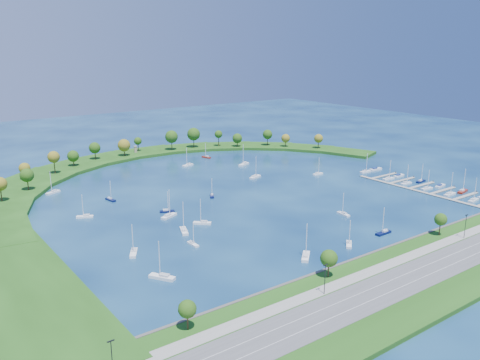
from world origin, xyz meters
TOP-DOWN VIEW (x-y plane):
  - ground at (0.00, 0.00)m, footprint 700.00×700.00m
  - south_shoreline at (0.03, -122.88)m, footprint 420.00×43.10m
  - breakwater at (-46.33, 48.72)m, footprint 286.74×247.64m
  - breakwater_trees at (-5.56, 90.67)m, footprint 238.81×95.14m
  - harbor_tower at (-6.44, 117.54)m, footprint 2.60×2.60m
  - dock_system at (85.30, -61.00)m, footprint 24.28×82.00m
  - moored_boat_0 at (-84.68, -72.26)m, footprint 7.27×9.30m
  - moored_boat_1 at (-84.01, 5.37)m, footprint 7.75×5.54m
  - moored_boat_2 at (-52.42, -17.32)m, footprint 9.28×5.88m
  - moored_boat_3 at (6.85, 66.09)m, footprint 8.76×4.43m
  - moored_boat_4 at (23.91, 15.43)m, footprint 9.35×5.16m
  - moored_boat_5 at (-33.00, -88.71)m, footprint 8.49×8.06m
  - moored_boat_6 at (15.60, -63.10)m, footprint 2.84×7.51m
  - moored_boat_7 at (38.16, 45.91)m, footprint 10.10×6.49m
  - moored_boat_8 at (10.85, -90.00)m, footprint 8.18×2.39m
  - moored_boat_9 at (30.05, 79.65)m, footprint 3.78×7.56m
  - moored_boat_10 at (-64.17, 23.58)m, footprint 3.20×7.52m
  - moored_boat_11 at (-10.53, -89.96)m, footprint 6.91×6.50m
  - moored_boat_12 at (-49.53, -10.17)m, footprint 7.18×4.76m
  - moored_boat_13 at (-60.69, -52.65)m, footprint 1.95×6.55m
  - moored_boat_14 at (-44.62, -34.20)m, footprint 7.46×7.09m
  - moored_boat_15 at (-18.23, -1.59)m, footprint 5.27×6.88m
  - moored_boat_16 at (-56.37, -38.12)m, footprint 5.72×9.42m
  - moored_boat_17 at (59.94, -1.42)m, footprint 7.33×2.23m
  - moored_boat_18 at (-84.14, 54.41)m, footprint 8.55×5.53m
  - moored_boat_19 at (-83.66, -46.91)m, footprint 6.28×8.55m
  - docked_boat_0 at (85.52, -87.74)m, footprint 8.62×3.48m
  - docked_boat_2 at (85.51, -74.46)m, footprint 8.57×2.73m
  - docked_boat_3 at (96.01, -75.57)m, footprint 9.17×3.98m
  - docked_boat_4 at (85.53, -60.56)m, footprint 7.79×3.10m
  - docked_boat_5 at (95.97, -62.03)m, footprint 8.99×3.86m
  - docked_boat_6 at (85.53, -47.01)m, footprint 7.84×2.53m
  - docked_boat_7 at (96.03, -49.48)m, footprint 7.65×2.70m
  - docked_boat_8 at (85.52, -34.65)m, footprint 8.30×3.11m
  - docked_boat_9 at (95.97, -34.14)m, footprint 9.13×3.50m
  - docked_boat_10 at (87.92, -15.25)m, footprint 8.33×2.49m
  - docked_boat_11 at (97.86, -14.93)m, footprint 9.56×3.04m

SIDE VIEW (x-z plane):
  - ground at x=0.00m, z-range 0.00..0.00m
  - dock_system at x=85.30m, z-range -0.45..1.15m
  - docked_boat_5 at x=95.97m, z-range -0.24..1.54m
  - docked_boat_9 at x=95.97m, z-range -0.24..1.58m
  - docked_boat_11 at x=97.86m, z-range -0.26..1.67m
  - moored_boat_13 at x=-60.69m, z-range -3.95..5.64m
  - moored_boat_15 at x=-18.23m, z-range -4.21..5.93m
  - moored_boat_12 at x=-49.53m, z-range -4.29..6.01m
  - moored_boat_17 at x=59.94m, z-range -4.48..6.22m
  - moored_boat_10 at x=-64.17m, z-range -4.48..6.23m
  - moored_boat_9 at x=30.05m, z-range -4.48..6.23m
  - moored_boat_6 at x=15.60m, z-range -4.51..6.26m
  - moored_boat_11 at x=-10.53m, z-range -4.58..6.33m
  - docked_boat_7 at x=96.03m, z-range -4.64..6.40m
  - docked_boat_4 at x=85.53m, z-range -4.68..6.45m
  - moored_boat_1 at x=-84.01m, z-range -4.74..6.51m
  - docked_boat_6 at x=85.53m, z-range -4.80..6.58m
  - moored_boat_14 at x=-44.62m, z-range -5.01..6.81m
  - docked_boat_8 at x=85.52m, z-range -5.05..6.86m
  - moored_boat_8 at x=10.85m, z-range -5.08..6.89m
  - docked_boat_10 at x=87.92m, z-range -5.18..7.00m
  - moored_boat_18 at x=-84.14m, z-range -5.21..7.03m
  - docked_boat_0 at x=85.52m, z-range -5.24..7.07m
  - moored_boat_3 at x=6.85m, z-range -5.28..7.12m
  - docked_boat_2 at x=85.51m, z-range -5.31..7.15m
  - moored_boat_19 at x=-83.66m, z-range -5.32..7.16m
  - docked_boat_3 at x=96.01m, z-range -5.59..7.46m
  - moored_boat_4 at x=23.91m, z-range -5.68..7.57m
  - moored_boat_2 at x=-52.42m, z-range -5.68..7.57m
  - moored_boat_16 at x=-56.37m, z-range -5.75..7.65m
  - moored_boat_5 at x=-33.00m, z-range -5.78..7.68m
  - moored_boat_0 at x=-84.68m, z-range -5.92..7.85m
  - moored_boat_7 at x=38.16m, z-range -6.23..8.20m
  - breakwater at x=-46.33m, z-range -0.01..1.99m
  - south_shoreline at x=0.03m, z-range -4.80..6.80m
  - harbor_tower at x=-6.44m, z-range 2.05..6.83m
  - breakwater_trees at x=-5.56m, z-range 2.97..17.98m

